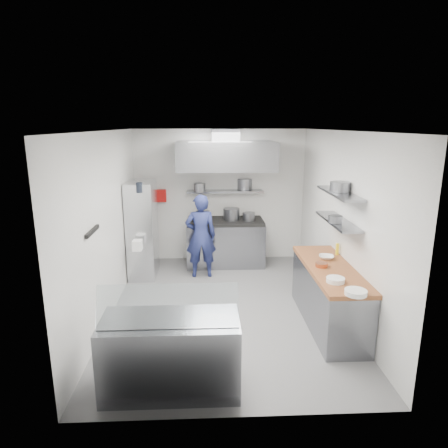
{
  "coord_description": "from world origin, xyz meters",
  "views": [
    {
      "loc": [
        -0.31,
        -5.94,
        2.9
      ],
      "look_at": [
        0.0,
        0.6,
        1.25
      ],
      "focal_mm": 32.0,
      "sensor_mm": 36.0,
      "label": 1
    }
  ],
  "objects_px": {
    "chef": "(201,236)",
    "wire_rack": "(143,229)",
    "display_case": "(171,354)",
    "gas_range": "(225,243)"
  },
  "relations": [
    {
      "from": "gas_range",
      "to": "display_case",
      "type": "xyz_separation_m",
      "value": [
        -0.81,
        -4.1,
        -0.03
      ]
    },
    {
      "from": "gas_range",
      "to": "chef",
      "type": "bearing_deg",
      "value": -126.85
    },
    {
      "from": "wire_rack",
      "to": "display_case",
      "type": "bearing_deg",
      "value": -77.01
    },
    {
      "from": "chef",
      "to": "wire_rack",
      "type": "bearing_deg",
      "value": -11.32
    },
    {
      "from": "chef",
      "to": "wire_rack",
      "type": "relative_size",
      "value": 0.88
    },
    {
      "from": "wire_rack",
      "to": "display_case",
      "type": "xyz_separation_m",
      "value": [
        0.82,
        -3.56,
        -0.5
      ]
    },
    {
      "from": "chef",
      "to": "display_case",
      "type": "xyz_separation_m",
      "value": [
        -0.3,
        -3.42,
        -0.39
      ]
    },
    {
      "from": "display_case",
      "to": "gas_range",
      "type": "bearing_deg",
      "value": 78.84
    },
    {
      "from": "chef",
      "to": "display_case",
      "type": "relative_size",
      "value": 1.08
    },
    {
      "from": "wire_rack",
      "to": "display_case",
      "type": "height_order",
      "value": "wire_rack"
    }
  ]
}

